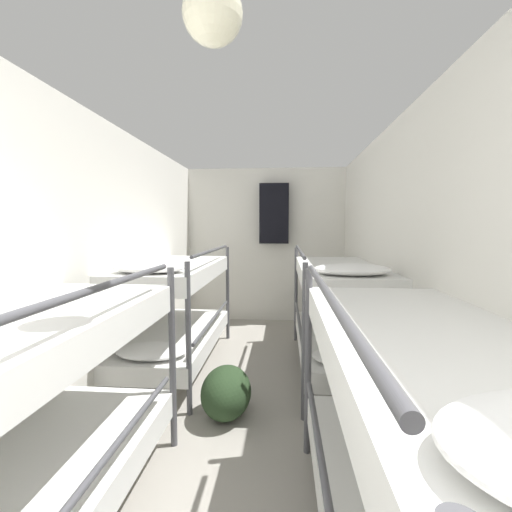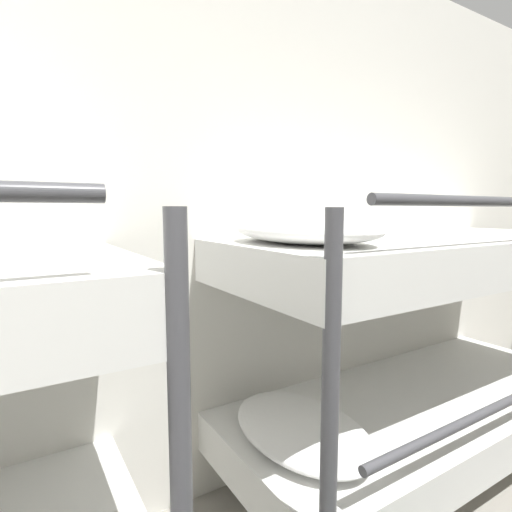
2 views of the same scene
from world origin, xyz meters
TOP-DOWN VIEW (x-y plane):
  - wall_left at (-1.24, 2.80)m, footprint 0.06×5.71m
  - bunk_stack_left_far at (-0.82, 3.68)m, footprint 0.79×1.90m

SIDE VIEW (x-z plane):
  - bunk_stack_left_far at x=-0.82m, z-range 0.04..1.29m
  - wall_left at x=-1.24m, z-range 0.00..2.38m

